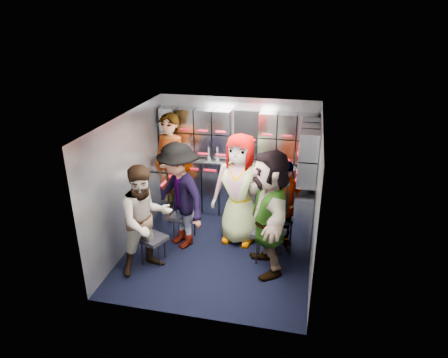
% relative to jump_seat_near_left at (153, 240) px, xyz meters
% --- Properties ---
extents(floor, '(3.00, 3.00, 0.00)m').
position_rel_jump_seat_near_left_xyz_m(floor, '(0.87, 0.50, -0.37)').
color(floor, black).
rests_on(floor, ground).
extents(wall_back, '(2.80, 0.04, 2.10)m').
position_rel_jump_seat_near_left_xyz_m(wall_back, '(0.87, 2.00, 0.68)').
color(wall_back, gray).
rests_on(wall_back, ground).
extents(wall_left, '(0.04, 3.00, 2.10)m').
position_rel_jump_seat_near_left_xyz_m(wall_left, '(-0.53, 0.50, 0.68)').
color(wall_left, gray).
rests_on(wall_left, ground).
extents(wall_right, '(0.04, 3.00, 2.10)m').
position_rel_jump_seat_near_left_xyz_m(wall_right, '(2.27, 0.50, 0.68)').
color(wall_right, gray).
rests_on(wall_right, ground).
extents(ceiling, '(2.80, 3.00, 0.02)m').
position_rel_jump_seat_near_left_xyz_m(ceiling, '(0.87, 0.50, 1.73)').
color(ceiling, silver).
rests_on(ceiling, wall_back).
extents(cart_bank_back, '(2.68, 0.38, 0.99)m').
position_rel_jump_seat_near_left_xyz_m(cart_bank_back, '(0.87, 1.79, 0.12)').
color(cart_bank_back, '#9DA3AD').
rests_on(cart_bank_back, ground).
extents(cart_bank_left, '(0.38, 0.76, 0.99)m').
position_rel_jump_seat_near_left_xyz_m(cart_bank_left, '(-0.32, 1.06, 0.12)').
color(cart_bank_left, '#9DA3AD').
rests_on(cart_bank_left, ground).
extents(counter, '(2.68, 0.42, 0.03)m').
position_rel_jump_seat_near_left_xyz_m(counter, '(0.87, 1.79, 0.64)').
color(counter, '#AFB2B7').
rests_on(counter, cart_bank_back).
extents(locker_bank_back, '(2.68, 0.28, 0.82)m').
position_rel_jump_seat_near_left_xyz_m(locker_bank_back, '(0.87, 1.85, 1.12)').
color(locker_bank_back, '#9DA3AD').
rests_on(locker_bank_back, wall_back).
extents(locker_bank_right, '(0.28, 1.00, 0.82)m').
position_rel_jump_seat_near_left_xyz_m(locker_bank_right, '(2.12, 1.20, 1.12)').
color(locker_bank_right, '#9DA3AD').
rests_on(locker_bank_right, wall_right).
extents(right_cabinet, '(0.28, 1.20, 1.00)m').
position_rel_jump_seat_near_left_xyz_m(right_cabinet, '(2.12, 1.10, 0.13)').
color(right_cabinet, '#9DA3AD').
rests_on(right_cabinet, ground).
extents(coffee_niche, '(0.46, 0.16, 0.84)m').
position_rel_jump_seat_near_left_xyz_m(coffee_niche, '(1.05, 1.91, 1.10)').
color(coffee_niche, black).
rests_on(coffee_niche, wall_back).
extents(red_latch_strip, '(2.60, 0.02, 0.03)m').
position_rel_jump_seat_near_left_xyz_m(red_latch_strip, '(0.87, 1.59, 0.51)').
color(red_latch_strip, '#B70D22').
rests_on(red_latch_strip, cart_bank_back).
extents(jump_seat_near_left, '(0.46, 0.45, 0.42)m').
position_rel_jump_seat_near_left_xyz_m(jump_seat_near_left, '(0.00, 0.00, 0.00)').
color(jump_seat_near_left, black).
rests_on(jump_seat_near_left, ground).
extents(jump_seat_mid_left, '(0.41, 0.40, 0.44)m').
position_rel_jump_seat_near_left_xyz_m(jump_seat_mid_left, '(0.25, 0.73, 0.02)').
color(jump_seat_mid_left, black).
rests_on(jump_seat_mid_left, ground).
extents(jump_seat_center, '(0.45, 0.43, 0.43)m').
position_rel_jump_seat_near_left_xyz_m(jump_seat_center, '(1.13, 1.06, 0.01)').
color(jump_seat_center, black).
rests_on(jump_seat_center, ground).
extents(jump_seat_mid_right, '(0.52, 0.51, 0.48)m').
position_rel_jump_seat_near_left_xyz_m(jump_seat_mid_right, '(1.80, 0.94, 0.06)').
color(jump_seat_mid_right, black).
rests_on(jump_seat_mid_right, ground).
extents(jump_seat_near_right, '(0.52, 0.51, 0.50)m').
position_rel_jump_seat_near_left_xyz_m(jump_seat_near_right, '(1.65, 0.40, 0.07)').
color(jump_seat_near_right, black).
rests_on(jump_seat_near_right, ground).
extents(attendant_standing, '(0.82, 0.68, 1.91)m').
position_rel_jump_seat_near_left_xyz_m(attendant_standing, '(-0.18, 1.37, 0.59)').
color(attendant_standing, black).
rests_on(attendant_standing, ground).
extents(attendant_arc_a, '(0.98, 0.98, 1.61)m').
position_rel_jump_seat_near_left_xyz_m(attendant_arc_a, '(-0.00, -0.18, 0.43)').
color(attendant_arc_a, black).
rests_on(attendant_arc_a, ground).
extents(attendant_arc_b, '(1.26, 1.17, 1.70)m').
position_rel_jump_seat_near_left_xyz_m(attendant_arc_b, '(0.25, 0.55, 0.48)').
color(attendant_arc_b, black).
rests_on(attendant_arc_b, ground).
extents(attendant_arc_c, '(0.96, 0.70, 1.80)m').
position_rel_jump_seat_near_left_xyz_m(attendant_arc_c, '(1.13, 0.88, 0.53)').
color(attendant_arc_c, black).
rests_on(attendant_arc_c, ground).
extents(attendant_arc_d, '(0.93, 0.74, 1.48)m').
position_rel_jump_seat_near_left_xyz_m(attendant_arc_d, '(1.80, 0.76, 0.37)').
color(attendant_arc_d, black).
rests_on(attendant_arc_d, ground).
extents(attendant_arc_e, '(1.10, 1.76, 1.82)m').
position_rel_jump_seat_near_left_xyz_m(attendant_arc_e, '(1.65, 0.22, 0.54)').
color(attendant_arc_e, black).
rests_on(attendant_arc_e, ground).
extents(bottle_left, '(0.07, 0.07, 0.25)m').
position_rel_jump_seat_near_left_xyz_m(bottle_left, '(0.57, 1.74, 0.78)').
color(bottle_left, white).
rests_on(bottle_left, counter).
extents(bottle_mid, '(0.07, 0.07, 0.24)m').
position_rel_jump_seat_near_left_xyz_m(bottle_mid, '(0.42, 1.74, 0.78)').
color(bottle_mid, white).
rests_on(bottle_mid, counter).
extents(bottle_right, '(0.06, 0.06, 0.23)m').
position_rel_jump_seat_near_left_xyz_m(bottle_right, '(2.02, 1.74, 0.77)').
color(bottle_right, white).
rests_on(bottle_right, counter).
extents(cup_left, '(0.08, 0.08, 0.10)m').
position_rel_jump_seat_near_left_xyz_m(cup_left, '(-0.38, 1.73, 0.71)').
color(cup_left, '#CABA8F').
rests_on(cup_left, counter).
extents(cup_right, '(0.08, 0.08, 0.09)m').
position_rel_jump_seat_near_left_xyz_m(cup_right, '(1.39, 1.73, 0.70)').
color(cup_right, '#CABA8F').
rests_on(cup_right, counter).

